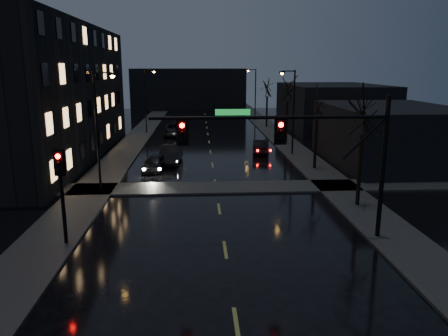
{
  "coord_description": "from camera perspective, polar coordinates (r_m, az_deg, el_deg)",
  "views": [
    {
      "loc": [
        -1.15,
        -10.77,
        8.23
      ],
      "look_at": [
        0.12,
        10.97,
        3.2
      ],
      "focal_mm": 35.0,
      "sensor_mm": 36.0,
      "label": 1
    }
  ],
  "objects": [
    {
      "name": "signal_mast",
      "position": [
        20.67,
        10.72,
        3.41
      ],
      "size": [
        11.11,
        0.41,
        7.0
      ],
      "color": "black",
      "rests_on": "ground"
    },
    {
      "name": "signal_pole_left",
      "position": [
        21.41,
        -20.49,
        -1.95
      ],
      "size": [
        0.35,
        0.41,
        4.53
      ],
      "color": "black",
      "rests_on": "ground"
    },
    {
      "name": "sidewalk_left",
      "position": [
        47.08,
        -12.29,
        2.71
      ],
      "size": [
        3.0,
        140.0,
        0.12
      ],
      "primitive_type": "cube",
      "color": "#2D2D2B",
      "rests_on": "ground"
    },
    {
      "name": "commercial_right_near",
      "position": [
        40.77,
        20.85,
        4.08
      ],
      "size": [
        10.0,
        14.0,
        5.0
      ],
      "primitive_type": "cube",
      "color": "black",
      "rests_on": "ground"
    },
    {
      "name": "oncoming_car_d",
      "position": [
        60.45,
        -5.78,
        5.8
      ],
      "size": [
        2.05,
        4.94,
        1.43
      ],
      "primitive_type": "imported",
      "rotation": [
        0.0,
        0.0,
        -0.01
      ],
      "color": "black",
      "rests_on": "ground"
    },
    {
      "name": "streetlight_r_far",
      "position": [
        69.41,
        3.95,
        10.13
      ],
      "size": [
        1.53,
        0.28,
        8.0
      ],
      "color": "black",
      "rests_on": "ground"
    },
    {
      "name": "lead_car",
      "position": [
        42.79,
        4.82,
        2.83
      ],
      "size": [
        2.06,
        4.43,
        1.4
      ],
      "primitive_type": "imported",
      "rotation": [
        0.0,
        0.0,
        3.0
      ],
      "color": "black",
      "rests_on": "ground"
    },
    {
      "name": "far_block",
      "position": [
        88.89,
        -4.61,
        10.24
      ],
      "size": [
        22.0,
        10.0,
        8.0
      ],
      "primitive_type": "cube",
      "color": "black",
      "rests_on": "ground"
    },
    {
      "name": "oncoming_car_c",
      "position": [
        54.25,
        -6.38,
        5.03
      ],
      "size": [
        2.69,
        5.61,
        1.54
      ],
      "primitive_type": "imported",
      "rotation": [
        0.0,
        0.0,
        -0.02
      ],
      "color": "black",
      "rests_on": "ground"
    },
    {
      "name": "apartment_block",
      "position": [
        43.62,
        -24.25,
        8.95
      ],
      "size": [
        12.0,
        30.0,
        12.0
      ],
      "primitive_type": "cube",
      "color": "black",
      "rests_on": "ground"
    },
    {
      "name": "sidewalk_cross",
      "position": [
        30.42,
        -1.05,
        -2.58
      ],
      "size": [
        40.0,
        3.0,
        0.12
      ],
      "primitive_type": "cube",
      "color": "#2D2D2B",
      "rests_on": "ground"
    },
    {
      "name": "tree_mid_b",
      "position": [
        47.77,
        8.34,
        10.93
      ],
      "size": [
        3.74,
        3.74,
        8.59
      ],
      "color": "black",
      "rests_on": "ground"
    },
    {
      "name": "streetlight_l_far",
      "position": [
        56.25,
        -10.04,
        9.29
      ],
      "size": [
        1.53,
        0.28,
        8.0
      ],
      "color": "black",
      "rests_on": "ground"
    },
    {
      "name": "tree_mid_a",
      "position": [
        36.14,
        12.14,
        8.91
      ],
      "size": [
        3.3,
        3.3,
        7.58
      ],
      "color": "black",
      "rests_on": "ground"
    },
    {
      "name": "commercial_right_far",
      "position": [
        61.74,
        13.9,
        7.77
      ],
      "size": [
        12.0,
        18.0,
        6.0
      ],
      "primitive_type": "cube",
      "color": "black",
      "rests_on": "ground"
    },
    {
      "name": "oncoming_car_a",
      "position": [
        35.86,
        -9.06,
        0.66
      ],
      "size": [
        2.02,
        4.04,
        1.32
      ],
      "primitive_type": "imported",
      "rotation": [
        0.0,
        0.0,
        -0.12
      ],
      "color": "black",
      "rests_on": "ground"
    },
    {
      "name": "oncoming_car_b",
      "position": [
        38.56,
        -6.99,
        1.78
      ],
      "size": [
        1.99,
        4.88,
        1.57
      ],
      "primitive_type": "imported",
      "rotation": [
        0.0,
        0.0,
        -0.07
      ],
      "color": "black",
      "rests_on": "ground"
    },
    {
      "name": "tree_far",
      "position": [
        61.56,
        5.69,
        10.93
      ],
      "size": [
        3.43,
        3.43,
        7.88
      ],
      "color": "black",
      "rests_on": "ground"
    },
    {
      "name": "streetlight_r_mid",
      "position": [
        41.84,
        8.8,
        8.12
      ],
      "size": [
        1.53,
        0.28,
        8.0
      ],
      "color": "black",
      "rests_on": "ground"
    },
    {
      "name": "streetlight_l_near",
      "position": [
        29.69,
        -15.91,
        5.82
      ],
      "size": [
        1.53,
        0.28,
        8.0
      ],
      "color": "black",
      "rests_on": "ground"
    },
    {
      "name": "tree_near",
      "position": [
        26.63,
        17.87,
        8.05
      ],
      "size": [
        3.52,
        3.52,
        8.08
      ],
      "color": "black",
      "rests_on": "ground"
    },
    {
      "name": "sidewalk_right",
      "position": [
        47.49,
        8.44,
        2.96
      ],
      "size": [
        3.0,
        140.0,
        0.12
      ],
      "primitive_type": "cube",
      "color": "#2D2D2B",
      "rests_on": "ground"
    }
  ]
}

